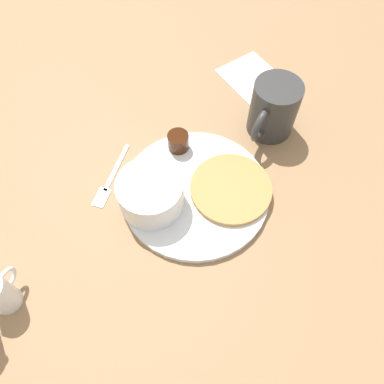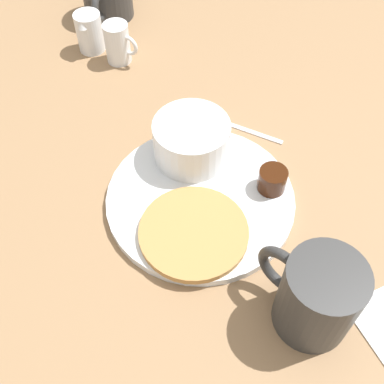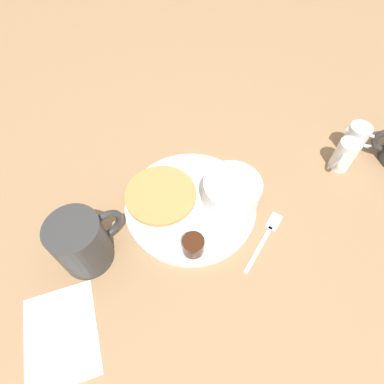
% 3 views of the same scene
% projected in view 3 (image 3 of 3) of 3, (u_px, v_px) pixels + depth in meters
% --- Properties ---
extents(ground_plane, '(4.00, 4.00, 0.00)m').
position_uv_depth(ground_plane, '(191.00, 206.00, 0.57)').
color(ground_plane, '#93704C').
extents(plate, '(0.24, 0.24, 0.01)m').
position_uv_depth(plate, '(191.00, 204.00, 0.56)').
color(plate, white).
rests_on(plate, ground_plane).
extents(pancake_stack, '(0.13, 0.13, 0.01)m').
position_uv_depth(pancake_stack, '(161.00, 194.00, 0.56)').
color(pancake_stack, '#B78447').
rests_on(pancake_stack, plate).
extents(bowl, '(0.10, 0.10, 0.06)m').
position_uv_depth(bowl, '(231.00, 192.00, 0.53)').
color(bowl, white).
rests_on(bowl, plate).
extents(syrup_cup, '(0.04, 0.04, 0.03)m').
position_uv_depth(syrup_cup, '(193.00, 245.00, 0.49)').
color(syrup_cup, '#38190A').
rests_on(syrup_cup, plate).
extents(butter_ramekin, '(0.05, 0.05, 0.04)m').
position_uv_depth(butter_ramekin, '(239.00, 202.00, 0.54)').
color(butter_ramekin, white).
rests_on(butter_ramekin, plate).
extents(coffee_mug, '(0.08, 0.12, 0.10)m').
position_uv_depth(coffee_mug, '(82.00, 242.00, 0.47)').
color(coffee_mug, '#333333').
rests_on(coffee_mug, ground_plane).
extents(creamer_pitcher_near, '(0.04, 0.06, 0.07)m').
position_uv_depth(creamer_pitcher_near, '(344.00, 155.00, 0.59)').
color(creamer_pitcher_near, white).
rests_on(creamer_pitcher_near, ground_plane).
extents(creamer_pitcher_far, '(0.06, 0.05, 0.07)m').
position_uv_depth(creamer_pitcher_far, '(355.00, 139.00, 0.62)').
color(creamer_pitcher_far, white).
rests_on(creamer_pitcher_far, ground_plane).
extents(fork, '(0.07, 0.12, 0.00)m').
position_uv_depth(fork, '(267.00, 235.00, 0.53)').
color(fork, silver).
rests_on(fork, ground_plane).
extents(napkin, '(0.16, 0.13, 0.00)m').
position_uv_depth(napkin, '(61.00, 335.00, 0.44)').
color(napkin, white).
rests_on(napkin, ground_plane).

